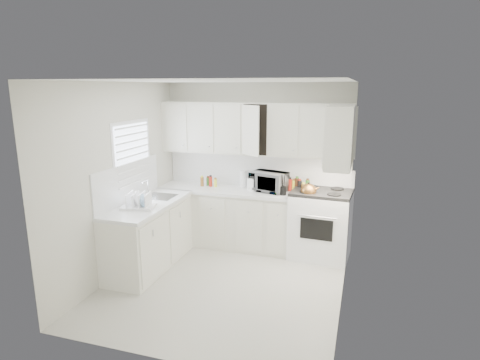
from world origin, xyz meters
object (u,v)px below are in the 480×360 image
at_px(dish_rack, 138,199).
at_px(tea_kettle, 308,190).
at_px(microwave, 269,179).
at_px(utensil_crock, 283,184).
at_px(stove, 321,215).
at_px(rice_cooker, 254,183).

bearing_deg(dish_rack, tea_kettle, 15.37).
distance_m(tea_kettle, microwave, 0.69).
bearing_deg(dish_rack, utensil_crock, 21.98).
height_order(stove, utensil_crock, stove).
bearing_deg(rice_cooker, utensil_crock, 1.29).
distance_m(microwave, dish_rack, 2.02).
relative_size(stove, dish_rack, 3.12).
height_order(tea_kettle, microwave, microwave).
xyz_separation_m(tea_kettle, rice_cooker, (-0.88, 0.23, -0.01)).
height_order(stove, microwave, stove).
height_order(tea_kettle, dish_rack, tea_kettle).
relative_size(rice_cooker, dish_rack, 0.54).
distance_m(stove, utensil_crock, 0.73).
height_order(stove, tea_kettle, stove).
xyz_separation_m(stove, rice_cooker, (-1.06, 0.07, 0.40)).
xyz_separation_m(stove, microwave, (-0.83, 0.07, 0.47)).
xyz_separation_m(utensil_crock, dish_rack, (-1.73, -1.22, -0.04)).
xyz_separation_m(stove, utensil_crock, (-0.57, -0.09, 0.45)).
bearing_deg(tea_kettle, dish_rack, -149.59).
distance_m(rice_cooker, utensil_crock, 0.52).
bearing_deg(rice_cooker, tea_kettle, 5.12).
height_order(stove, dish_rack, stove).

